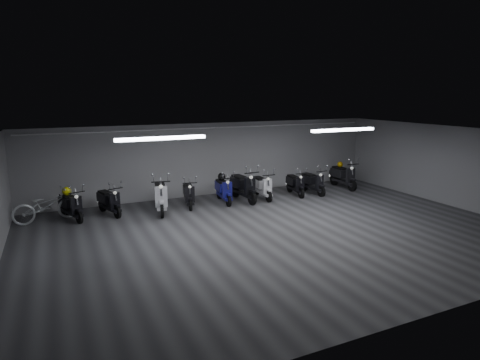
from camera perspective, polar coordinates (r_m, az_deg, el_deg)
name	(u,v)px	position (r m, az deg, el deg)	size (l,w,h in m)	color
floor	(277,232)	(11.68, 5.26, -7.42)	(14.00, 10.00, 0.01)	#3B3B3E
ceiling	(279,135)	(11.06, 5.54, 6.43)	(14.00, 10.00, 0.01)	gray
back_wall	(213,159)	(15.73, -3.79, 3.00)	(14.00, 0.01, 2.80)	gray
front_wall	(427,244)	(7.57, 24.96, -8.28)	(14.00, 0.01, 2.80)	gray
right_wall	(451,166)	(15.95, 27.74, 1.74)	(0.01, 10.00, 2.80)	gray
fluor_strip_left	(161,138)	(10.87, -11.10, 5.82)	(2.40, 0.18, 0.08)	white
fluor_strip_right	(343,130)	(13.60, 14.44, 6.89)	(2.40, 0.18, 0.08)	white
conduit	(214,128)	(15.51, -3.74, 7.41)	(0.05, 0.05, 13.60)	white
scooter_0	(71,201)	(13.64, -22.89, -2.77)	(0.55, 1.64, 1.22)	black
scooter_1	(109,197)	(13.76, -18.10, -2.30)	(0.54, 1.62, 1.21)	black
scooter_2	(160,191)	(13.61, -11.21, -1.53)	(0.65, 1.96, 1.46)	#B8B8BC
scooter_3	(189,190)	(14.15, -7.30, -1.42)	(0.54, 1.61, 1.20)	black
scooter_4	(224,186)	(14.56, -2.34, -0.82)	(0.56, 1.69, 1.26)	navy
scooter_5	(243,182)	(14.77, 0.47, -0.25)	(0.65, 1.95, 1.45)	black
scooter_6	(262,182)	(15.14, 3.18, -0.36)	(0.56, 1.68, 1.25)	white
scooter_7	(296,180)	(15.79, 7.88, -0.05)	(0.53, 1.59, 1.18)	black
scooter_8	(313,178)	(16.11, 10.28, 0.21)	(0.55, 1.66, 1.23)	black
scooter_9	(343,172)	(17.33, 14.45, 1.10)	(0.62, 1.85, 1.38)	black
bicycle	(46,202)	(13.79, -25.82, -2.81)	(0.68, 1.93, 1.25)	silver
helmet_0	(67,191)	(13.78, -23.34, -1.45)	(0.27, 0.27, 0.27)	#F2F00E
helmet_1	(340,164)	(17.48, 14.00, 2.17)	(0.24, 0.24, 0.24)	#BB8A0B
helmet_2	(222,177)	(14.72, -2.62, 0.49)	(0.29, 0.29, 0.29)	black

